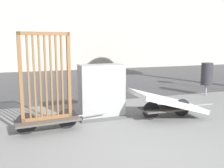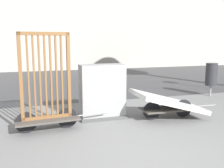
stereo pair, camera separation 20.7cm
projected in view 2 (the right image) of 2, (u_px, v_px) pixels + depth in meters
The scene contains 7 objects.
ground_plane at pixel (141, 152), 4.50m from camera, with size 60.00×60.00×0.00m, color slate.
road_strip at pixel (68, 81), 12.50m from camera, with size 56.00×9.25×0.01m.
building_facade at pixel (53, 2), 18.00m from camera, with size 48.00×4.00×9.09m.
bike_cart_with_bedframe at pixel (47, 97), 5.48m from camera, with size 2.05×0.70×2.06m.
bike_cart_with_mattress at pixel (168, 103), 6.39m from camera, with size 2.22×1.13×0.71m.
utility_cabinet at pixel (102, 93), 6.39m from camera, with size 1.13×0.56×1.33m.
trash_bin at pixel (211, 75), 8.95m from camera, with size 0.39×0.39×1.14m.
Camera 2 is at (-1.76, -3.90, 1.88)m, focal length 42.00 mm.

